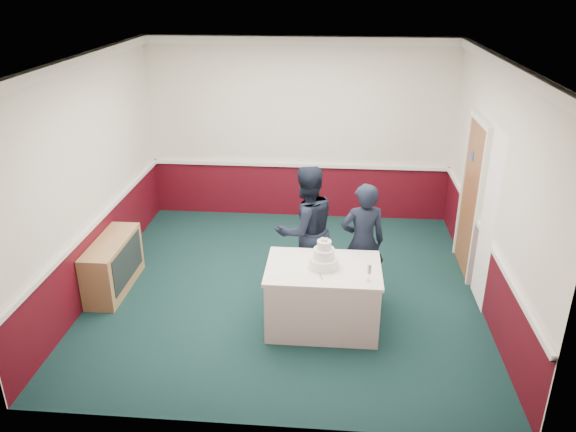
# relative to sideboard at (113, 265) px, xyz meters

# --- Properties ---
(ground) EXTENTS (5.00, 5.00, 0.00)m
(ground) POSITION_rel_sideboard_xyz_m (2.28, 0.19, -0.35)
(ground) COLOR #143131
(ground) RESTS_ON ground
(room_shell) EXTENTS (5.00, 5.00, 3.00)m
(room_shell) POSITION_rel_sideboard_xyz_m (2.36, 0.80, 1.62)
(room_shell) COLOR silver
(room_shell) RESTS_ON ground
(sideboard) EXTENTS (0.41, 1.20, 0.70)m
(sideboard) POSITION_rel_sideboard_xyz_m (0.00, 0.00, 0.00)
(sideboard) COLOR tan
(sideboard) RESTS_ON ground
(cake_table) EXTENTS (1.32, 0.92, 0.79)m
(cake_table) POSITION_rel_sideboard_xyz_m (2.78, -0.62, 0.05)
(cake_table) COLOR white
(cake_table) RESTS_ON ground
(wedding_cake) EXTENTS (0.35, 0.35, 0.36)m
(wedding_cake) POSITION_rel_sideboard_xyz_m (2.78, -0.62, 0.55)
(wedding_cake) COLOR white
(wedding_cake) RESTS_ON cake_table
(cake_knife) EXTENTS (0.06, 0.22, 0.00)m
(cake_knife) POSITION_rel_sideboard_xyz_m (2.75, -0.82, 0.44)
(cake_knife) COLOR silver
(cake_knife) RESTS_ON cake_table
(champagne_flute) EXTENTS (0.05, 0.05, 0.21)m
(champagne_flute) POSITION_rel_sideboard_xyz_m (3.28, -0.90, 0.58)
(champagne_flute) COLOR silver
(champagne_flute) RESTS_ON cake_table
(person_man) EXTENTS (1.05, 0.98, 1.72)m
(person_man) POSITION_rel_sideboard_xyz_m (2.53, 0.21, 0.51)
(person_man) COLOR black
(person_man) RESTS_ON ground
(person_woman) EXTENTS (0.63, 0.48, 1.57)m
(person_woman) POSITION_rel_sideboard_xyz_m (3.25, 0.06, 0.43)
(person_woman) COLOR black
(person_woman) RESTS_ON ground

